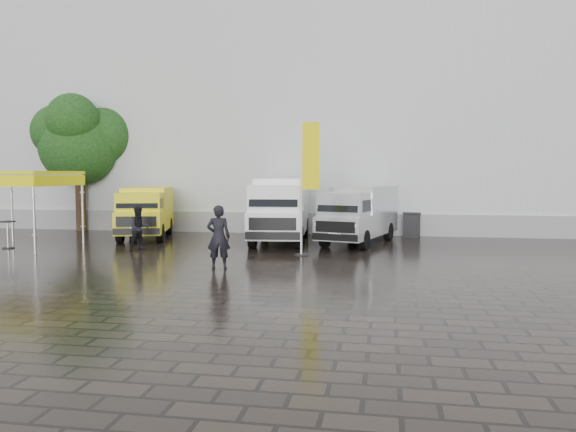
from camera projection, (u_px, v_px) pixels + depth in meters
name	position (u px, v px, depth m)	size (l,w,h in m)	color
ground	(292.00, 260.00, 18.69)	(120.00, 120.00, 0.00)	black
exhibition_hall	(369.00, 121.00, 33.60)	(44.00, 16.00, 12.00)	silver
hall_plinth	(363.00, 224.00, 26.12)	(44.00, 0.15, 1.00)	gray
van_yellow	(146.00, 213.00, 24.70)	(1.87, 4.85, 2.24)	yellow
van_white	(281.00, 210.00, 23.33)	(2.04, 6.12, 2.65)	white
van_silver	(359.00, 215.00, 22.88)	(1.80, 5.39, 2.34)	silver
canopy_tent	(20.00, 176.00, 21.45)	(3.42, 3.42, 2.96)	silver
flagpole	(307.00, 179.00, 19.47)	(0.88, 0.50, 4.82)	black
tree	(79.00, 142.00, 28.03)	(3.86, 3.97, 6.94)	black
cocktail_table	(8.00, 235.00, 21.44)	(0.60, 0.60, 1.05)	black
wheelie_bin	(412.00, 225.00, 25.20)	(0.68, 0.68, 1.13)	black
person_front	(219.00, 237.00, 16.82)	(0.70, 0.46, 1.93)	black
person_tent	(140.00, 228.00, 20.86)	(0.81, 0.63, 1.66)	black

